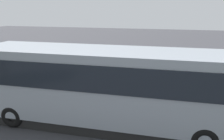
{
  "coord_description": "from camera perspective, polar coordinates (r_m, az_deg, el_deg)",
  "views": [
    {
      "loc": [
        -1.51,
        13.31,
        4.88
      ],
      "look_at": [
        1.66,
        0.04,
        1.1
      ],
      "focal_mm": 36.69,
      "sensor_mm": 36.0,
      "label": 1
    }
  ],
  "objects": [
    {
      "name": "bay_line_c",
      "position": [
        15.08,
        -2.43,
        -3.41
      ],
      "size": [
        0.13,
        4.78,
        0.01
      ],
      "color": "white",
      "rests_on": "ground_plane"
    },
    {
      "name": "stunt_motorcycle",
      "position": [
        17.38,
        -4.93,
        1.21
      ],
      "size": [
        2.04,
        0.66,
        1.23
      ],
      "color": "black",
      "rests_on": "ground_plane"
    },
    {
      "name": "spectator_left",
      "position": [
        11.79,
        3.01,
        -3.44
      ],
      "size": [
        0.57,
        0.32,
        1.78
      ],
      "color": "black",
      "rests_on": "ground_plane"
    },
    {
      "name": "spectator_centre",
      "position": [
        12.1,
        -2.14,
        -3.31
      ],
      "size": [
        0.58,
        0.35,
        1.67
      ],
      "color": "black",
      "rests_on": "ground_plane"
    },
    {
      "name": "tour_bus",
      "position": [
        9.43,
        -1.45,
        -4.58
      ],
      "size": [
        10.73,
        2.59,
        3.25
      ],
      "color": "#8C939E",
      "rests_on": "ground_plane"
    },
    {
      "name": "bay_line_a",
      "position": [
        14.66,
        19.51,
        -4.88
      ],
      "size": [
        0.13,
        4.94,
        0.01
      ],
      "color": "white",
      "rests_on": "ground_plane"
    },
    {
      "name": "parked_motorcycle_silver",
      "position": [
        11.43,
        7.75,
        -7.29
      ],
      "size": [
        2.05,
        0.58,
        0.99
      ],
      "color": "black",
      "rests_on": "ground_plane"
    },
    {
      "name": "traffic_cone",
      "position": [
        16.03,
        1.28,
        -1.11
      ],
      "size": [
        0.34,
        0.34,
        0.63
      ],
      "color": "orange",
      "rests_on": "ground_plane"
    },
    {
      "name": "spectator_right",
      "position": [
        12.47,
        -8.4,
        -2.87
      ],
      "size": [
        0.58,
        0.34,
        1.68
      ],
      "color": "black",
      "rests_on": "ground_plane"
    },
    {
      "name": "spectator_far_left",
      "position": [
        11.79,
        9.0,
        -3.76
      ],
      "size": [
        0.57,
        0.32,
        1.74
      ],
      "color": "black",
      "rests_on": "ground_plane"
    },
    {
      "name": "bay_line_b",
      "position": [
        14.6,
        8.37,
        -4.21
      ],
      "size": [
        0.12,
        3.83,
        0.01
      ],
      "color": "white",
      "rests_on": "ground_plane"
    },
    {
      "name": "ground_plane",
      "position": [
        14.26,
        6.58,
        -4.64
      ],
      "size": [
        80.0,
        80.0,
        0.0
      ],
      "primitive_type": "plane",
      "color": "#38383D"
    }
  ]
}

